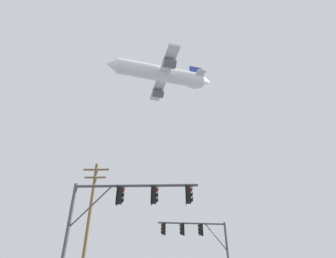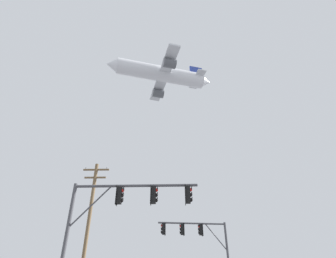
% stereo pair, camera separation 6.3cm
% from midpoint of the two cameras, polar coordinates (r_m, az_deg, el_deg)
% --- Properties ---
extents(signal_pole_near, '(6.83, 0.50, 6.67)m').
position_cam_midpoint_polar(signal_pole_near, '(14.82, -10.24, -16.82)').
color(signal_pole_near, '#4C4C51').
rests_on(signal_pole_near, ground).
extents(signal_pole_far, '(6.05, 1.08, 6.70)m').
position_cam_midpoint_polar(signal_pole_far, '(25.08, 6.87, -22.54)').
color(signal_pole_far, '#4C4C51').
rests_on(signal_pole_far, ground).
extents(utility_pole, '(2.20, 0.28, 10.80)m').
position_cam_midpoint_polar(utility_pole, '(22.47, -16.80, -19.26)').
color(utility_pole, brown).
rests_on(utility_pole, ground).
extents(airplane, '(20.58, 15.90, 5.67)m').
position_cam_midpoint_polar(airplane, '(52.72, -1.61, 11.68)').
color(airplane, white).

